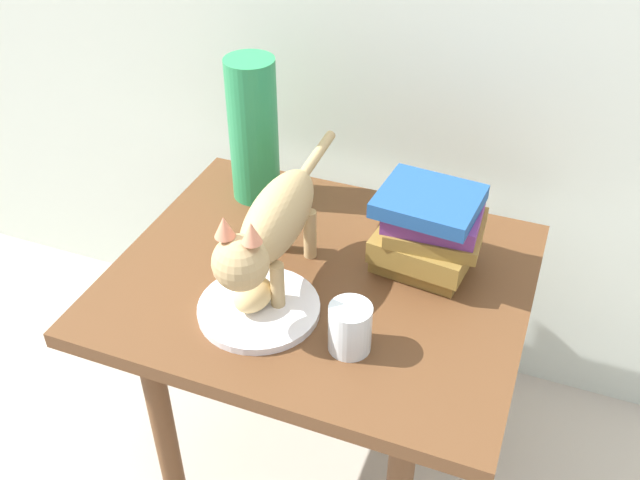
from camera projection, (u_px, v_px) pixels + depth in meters
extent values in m
plane|color=#B2A899|center=(320.00, 453.00, 1.61)|extent=(6.00, 6.00, 0.00)
cube|color=brown|center=(320.00, 281.00, 1.30)|extent=(0.74, 0.61, 0.03)
cylinder|color=brown|center=(164.00, 431.00, 1.36)|extent=(0.04, 0.04, 0.49)
cylinder|color=brown|center=(265.00, 284.00, 1.70)|extent=(0.04, 0.04, 0.49)
cylinder|color=brown|center=(455.00, 333.00, 1.57)|extent=(0.04, 0.04, 0.49)
cylinder|color=white|center=(259.00, 308.00, 1.21)|extent=(0.21, 0.21, 0.01)
ellipsoid|color=#E0BC7A|center=(253.00, 295.00, 1.19)|extent=(0.07, 0.09, 0.05)
cylinder|color=tan|center=(278.00, 288.00, 1.19)|extent=(0.02, 0.02, 0.10)
cylinder|color=tan|center=(245.00, 280.00, 1.21)|extent=(0.02, 0.02, 0.10)
cylinder|color=tan|center=(310.00, 234.00, 1.31)|extent=(0.02, 0.02, 0.10)
cylinder|color=tan|center=(280.00, 228.00, 1.33)|extent=(0.02, 0.02, 0.10)
ellipsoid|color=tan|center=(278.00, 216.00, 1.21)|extent=(0.10, 0.26, 0.11)
sphere|color=tan|center=(241.00, 263.00, 1.09)|extent=(0.09, 0.09, 0.09)
cone|color=#DD8460|center=(251.00, 233.00, 1.04)|extent=(0.03, 0.03, 0.03)
cone|color=#DD8460|center=(224.00, 227.00, 1.06)|extent=(0.03, 0.03, 0.03)
cylinder|color=tan|center=(317.00, 154.00, 1.36)|extent=(0.03, 0.16, 0.02)
cube|color=olive|center=(423.00, 257.00, 1.31)|extent=(0.17, 0.15, 0.03)
cube|color=olive|center=(425.00, 245.00, 1.28)|extent=(0.19, 0.16, 0.04)
cube|color=olive|center=(437.00, 228.00, 1.26)|extent=(0.17, 0.16, 0.03)
cube|color=#72337A|center=(434.00, 214.00, 1.24)|extent=(0.17, 0.14, 0.03)
cube|color=#1E4C8C|center=(429.00, 201.00, 1.22)|extent=(0.18, 0.16, 0.03)
cylinder|color=#288C51|center=(253.00, 131.00, 1.42)|extent=(0.10, 0.10, 0.30)
cylinder|color=silver|center=(350.00, 328.00, 1.12)|extent=(0.07, 0.07, 0.08)
cylinder|color=silver|center=(350.00, 337.00, 1.14)|extent=(0.06, 0.06, 0.04)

